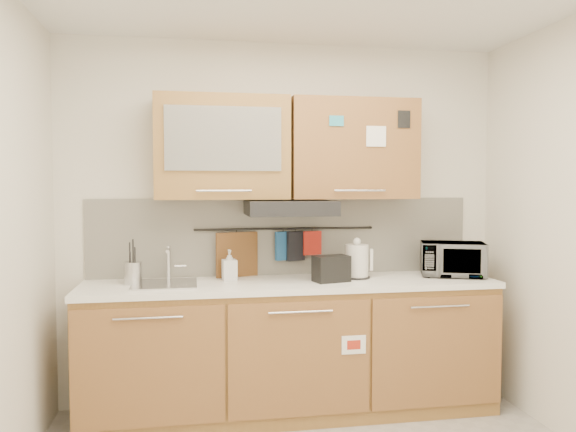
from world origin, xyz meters
name	(u,v)px	position (x,y,z in m)	size (l,w,h in m)	color
wall_back	(284,223)	(0.00, 1.50, 1.30)	(3.20, 3.20, 0.00)	silver
base_cabinet	(291,355)	(0.00, 1.19, 0.41)	(2.80, 0.64, 0.88)	olive
countertop	(292,284)	(0.00, 1.19, 0.90)	(2.82, 0.62, 0.04)	white
backsplash	(284,236)	(0.00, 1.49, 1.20)	(2.80, 0.02, 0.56)	silver
upper_cabinets	(288,149)	(0.00, 1.32, 1.83)	(1.82, 0.37, 0.70)	olive
range_hood	(290,208)	(0.00, 1.25, 1.42)	(0.60, 0.46, 0.10)	black
sink	(165,284)	(-0.85, 1.21, 0.92)	(0.42, 0.40, 0.26)	silver
utensil_rail	(285,229)	(0.00, 1.45, 1.26)	(0.02, 0.02, 1.30)	black
utensil_crock	(133,273)	(-1.06, 1.26, 1.00)	(0.14, 0.14, 0.30)	#B0B1B5
kettle	(357,262)	(0.48, 1.24, 1.03)	(0.21, 0.18, 0.29)	silver
toaster	(331,268)	(0.26, 1.12, 1.01)	(0.26, 0.19, 0.18)	black
microwave	(453,259)	(1.18, 1.20, 1.04)	(0.44, 0.30, 0.24)	#999999
soap_bottle	(229,265)	(-0.42, 1.30, 1.03)	(0.10, 0.10, 0.21)	#999999
cutting_board	(237,259)	(-0.35, 1.44, 1.05)	(0.31, 0.02, 0.38)	brown
oven_mitt	(283,246)	(-0.02, 1.44, 1.14)	(0.12, 0.03, 0.21)	#1D4E88
dark_pouch	(296,246)	(0.07, 1.44, 1.13)	(0.14, 0.04, 0.21)	black
pot_holder	(312,243)	(0.20, 1.44, 1.15)	(0.14, 0.02, 0.17)	red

